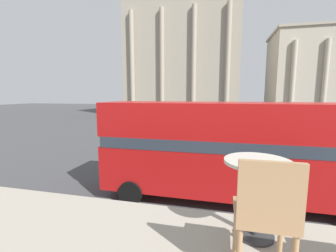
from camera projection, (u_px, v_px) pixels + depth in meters
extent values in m
cylinder|color=black|center=(336.00, 188.00, 9.70)|extent=(1.01, 0.22, 1.01)
cylinder|color=black|center=(149.00, 173.00, 11.64)|extent=(1.01, 0.22, 1.01)
cylinder|color=black|center=(130.00, 193.00, 9.24)|extent=(1.01, 0.22, 1.01)
cube|color=#B71414|center=(236.00, 169.00, 9.34)|extent=(11.26, 2.50, 1.86)
cube|color=#2D3842|center=(238.00, 142.00, 9.18)|extent=(11.03, 2.52, 0.45)
cube|color=#B71414|center=(239.00, 120.00, 9.06)|extent=(11.26, 2.50, 1.39)
cylinder|color=#2D2D30|center=(254.00, 234.00, 2.12)|extent=(0.36, 0.36, 0.02)
cylinder|color=#2D2D30|center=(256.00, 199.00, 2.07)|extent=(0.07, 0.07, 0.68)
cylinder|color=beige|center=(258.00, 162.00, 2.03)|extent=(0.60, 0.60, 0.03)
cylinder|color=#A87F56|center=(236.00, 229.00, 1.85)|extent=(0.04, 0.04, 0.44)
cylinder|color=#A87F56|center=(280.00, 235.00, 1.77)|extent=(0.04, 0.04, 0.44)
cube|color=#A87F56|center=(263.00, 214.00, 1.61)|extent=(0.40, 0.40, 0.05)
cube|color=#A87F56|center=(270.00, 194.00, 1.41)|extent=(0.40, 0.04, 0.42)
cube|color=#A39984|center=(184.00, 61.00, 48.69)|extent=(22.40, 14.78, 23.85)
cube|color=gray|center=(185.00, 1.00, 47.02)|extent=(23.00, 15.38, 0.50)
cylinder|color=#A39984|center=(132.00, 66.00, 43.45)|extent=(0.90, 0.90, 20.27)
cylinder|color=#A39984|center=(162.00, 65.00, 42.07)|extent=(0.90, 0.90, 20.27)
cylinder|color=#A39984|center=(194.00, 64.00, 40.70)|extent=(0.90, 0.90, 20.27)
cylinder|color=#A39984|center=(228.00, 63.00, 39.32)|extent=(0.90, 0.90, 20.27)
cylinder|color=#B2A893|center=(293.00, 80.00, 43.79)|extent=(0.90, 0.90, 14.92)
cylinder|color=#B2A893|center=(325.00, 79.00, 42.52)|extent=(0.90, 0.90, 14.92)
cylinder|color=black|center=(129.00, 138.00, 14.81)|extent=(0.12, 0.12, 3.34)
cube|color=black|center=(132.00, 120.00, 14.60)|extent=(0.20, 0.24, 0.70)
sphere|color=green|center=(133.00, 118.00, 14.56)|extent=(0.14, 0.14, 0.14)
cylinder|color=black|center=(158.00, 121.00, 23.07)|extent=(0.12, 0.12, 3.76)
cube|color=black|center=(159.00, 107.00, 22.83)|extent=(0.20, 0.24, 0.70)
sphere|color=gold|center=(160.00, 105.00, 22.78)|extent=(0.14, 0.14, 0.14)
cylinder|color=black|center=(226.00, 116.00, 30.02)|extent=(0.12, 0.12, 3.47)
cube|color=black|center=(228.00, 106.00, 29.81)|extent=(0.20, 0.24, 0.70)
sphere|color=gold|center=(229.00, 105.00, 29.76)|extent=(0.14, 0.14, 0.14)
cylinder|color=black|center=(284.00, 130.00, 27.60)|extent=(0.60, 0.18, 0.60)
cylinder|color=black|center=(288.00, 132.00, 25.91)|extent=(0.60, 0.18, 0.60)
cylinder|color=black|center=(259.00, 129.00, 28.24)|extent=(0.60, 0.18, 0.60)
cylinder|color=black|center=(262.00, 131.00, 26.55)|extent=(0.60, 0.18, 0.60)
cube|color=#19234C|center=(273.00, 128.00, 27.04)|extent=(4.20, 1.75, 0.55)
cube|color=#2D3842|center=(272.00, 124.00, 27.01)|extent=(1.89, 1.61, 0.50)
cylinder|color=black|center=(284.00, 133.00, 25.30)|extent=(0.60, 0.18, 0.60)
cylinder|color=black|center=(289.00, 135.00, 23.62)|extent=(0.60, 0.18, 0.60)
cylinder|color=black|center=(258.00, 132.00, 25.95)|extent=(0.60, 0.18, 0.60)
cylinder|color=black|center=(260.00, 134.00, 24.26)|extent=(0.60, 0.18, 0.60)
cube|color=maroon|center=(273.00, 131.00, 24.74)|extent=(4.20, 1.75, 0.55)
cube|color=#2D3842|center=(271.00, 126.00, 24.72)|extent=(1.89, 1.61, 0.50)
cylinder|color=#282B33|center=(224.00, 131.00, 25.49)|extent=(0.14, 0.14, 0.83)
cylinder|color=#282B33|center=(225.00, 131.00, 25.45)|extent=(0.14, 0.14, 0.83)
cylinder|color=#B22323|center=(225.00, 125.00, 25.37)|extent=(0.32, 0.32, 0.66)
sphere|color=tan|center=(225.00, 121.00, 25.31)|extent=(0.22, 0.22, 0.22)
cylinder|color=#282B33|center=(192.00, 123.00, 33.27)|extent=(0.14, 0.14, 0.86)
cylinder|color=#282B33|center=(193.00, 123.00, 33.23)|extent=(0.14, 0.14, 0.86)
cylinder|color=slate|center=(193.00, 118.00, 33.14)|extent=(0.32, 0.32, 0.68)
sphere|color=tan|center=(193.00, 114.00, 33.08)|extent=(0.23, 0.23, 0.23)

